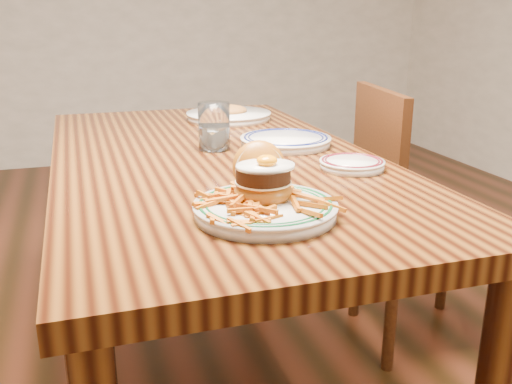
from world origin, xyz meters
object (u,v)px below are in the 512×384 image
object	(u,v)px
table	(215,185)
main_plate	(264,196)
chair_right	(408,212)
side_plate	(352,163)

from	to	relation	value
table	main_plate	xyz separation A→B (m)	(-0.02, -0.50, 0.12)
table	chair_right	bearing A→B (deg)	7.06
chair_right	side_plate	xyz separation A→B (m)	(-0.40, -0.34, 0.29)
table	side_plate	world-z (taller)	side_plate
chair_right	main_plate	distance (m)	0.97
chair_right	side_plate	world-z (taller)	chair_right
table	main_plate	size ratio (longest dim) A/B	5.47
main_plate	side_plate	world-z (taller)	main_plate
chair_right	side_plate	size ratio (longest dim) A/B	5.52
table	chair_right	size ratio (longest dim) A/B	1.79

